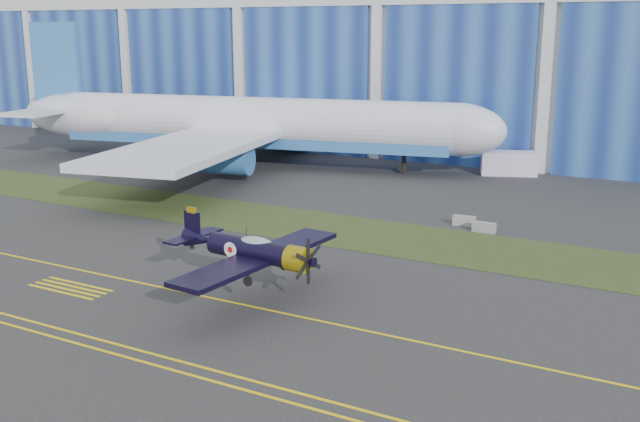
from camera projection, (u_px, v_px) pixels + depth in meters
The scene contains 13 objects.
ground at pixel (362, 297), 49.06m from camera, with size 260.00×260.00×0.00m, color #343335.
grass_median at pixel (437, 244), 60.93m from camera, with size 260.00×10.00×0.02m, color #475128.
hangar at pixel (584, 44), 106.41m from camera, with size 220.00×45.70×30.00m.
taxiway_centreline at pixel (325, 322), 44.81m from camera, with size 200.00×0.20×0.02m, color yellow.
edge_line_near at pixel (232, 386), 36.75m from camera, with size 80.00×0.20×0.02m, color yellow.
edge_line_far at pixel (244, 378), 37.60m from camera, with size 80.00×0.20×0.02m, color yellow.
hold_short_ladder at pixel (70, 288), 50.69m from camera, with size 6.00×2.40×0.02m, color yellow, non-canonical shape.
warbird at pixel (251, 250), 47.35m from camera, with size 12.69×14.93×4.19m.
jetliner at pixel (251, 67), 93.21m from camera, with size 82.06×73.82×24.72m.
shipping_container at pixel (509, 163), 89.38m from camera, with size 6.48×2.59×2.81m, color silver.
cart at pixel (123, 136), 117.68m from camera, with size 2.23×1.34×1.34m, color white.
barrier_a at pixel (464, 221), 66.54m from camera, with size 2.00×0.60×0.90m, color gray.
barrier_b at pixel (484, 227), 64.36m from camera, with size 2.00×0.60×0.90m, color gray.
Camera 1 is at (20.14, -41.79, 17.15)m, focal length 42.00 mm.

